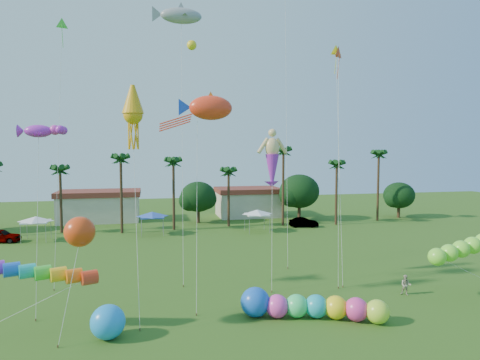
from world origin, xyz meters
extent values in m
cylinder|color=#3A2819|center=(-18.00, 41.00, 4.25)|extent=(0.36, 0.36, 8.50)
cylinder|color=#3A2819|center=(-10.00, 39.00, 5.00)|extent=(0.36, 0.36, 10.00)
cylinder|color=#3A2819|center=(-3.00, 40.00, 4.75)|extent=(0.36, 0.36, 9.50)
cylinder|color=#3A2819|center=(5.00, 41.00, 4.00)|extent=(0.36, 0.36, 8.00)
cylinder|color=#3A2819|center=(13.00, 40.00, 5.50)|extent=(0.36, 0.36, 11.00)
cylinder|color=#3A2819|center=(21.00, 39.00, 4.50)|extent=(0.36, 0.36, 9.00)
cylinder|color=#3A2819|center=(29.00, 41.00, 5.25)|extent=(0.36, 0.36, 10.50)
sphere|color=#113814|center=(1.00, 45.00, 4.03)|extent=(5.46, 5.46, 5.46)
sphere|color=#113814|center=(17.00, 44.00, 4.65)|extent=(6.30, 6.30, 6.30)
sphere|color=#113814|center=(34.00, 43.00, 3.72)|extent=(5.04, 5.04, 5.04)
cube|color=beige|center=(-14.00, 50.00, 2.00)|extent=(12.00, 7.00, 4.00)
cube|color=beige|center=(10.00, 50.00, 2.00)|extent=(10.00, 7.00, 4.00)
pyramid|color=white|center=(-20.00, 36.00, 2.75)|extent=(3.00, 3.00, 0.60)
pyramid|color=blue|center=(-6.00, 37.00, 2.75)|extent=(3.00, 3.00, 0.60)
pyramid|color=white|center=(8.00, 36.00, 2.75)|extent=(3.00, 3.00, 0.60)
imported|color=#4C4C54|center=(-24.12, 36.03, 0.82)|extent=(5.01, 2.56, 1.63)
imported|color=#4C4C54|center=(15.52, 38.03, 0.68)|extent=(4.35, 2.24, 1.37)
imported|color=#A6A08A|center=(12.81, 8.80, 0.78)|extent=(0.96, 0.91, 1.57)
sphere|color=#FF43BA|center=(1.80, 6.64, 0.77)|extent=(1.55, 1.55, 1.55)
sphere|color=#36E876|center=(3.09, 6.41, 0.77)|extent=(1.55, 1.55, 1.55)
sphere|color=#1BA9C2|center=(4.34, 6.09, 0.77)|extent=(1.55, 1.55, 1.55)
sphere|color=yellow|center=(5.54, 5.61, 0.77)|extent=(1.55, 1.55, 1.55)
sphere|color=#F03899|center=(6.69, 5.00, 0.77)|extent=(1.55, 1.55, 1.55)
sphere|color=#BCEC34|center=(7.83, 4.34, 0.77)|extent=(1.55, 1.55, 1.55)
sphere|color=blue|center=(0.43, 7.14, 0.99)|extent=(2.53, 2.53, 1.98)
sphere|color=#1B91F5|center=(-8.92, 5.68, 1.02)|extent=(2.04, 2.04, 2.04)
cylinder|color=red|center=(-11.69, 6.96, 3.39)|extent=(6.51, 2.19, 0.87)
cylinder|color=silver|center=(-13.67, 7.18, 1.69)|extent=(7.21, 0.46, 3.41)
ellipsoid|color=#7BF336|center=(14.43, 7.44, 3.24)|extent=(7.04, 1.42, 1.54)
cylinder|color=silver|center=(17.91, 8.05, 1.62)|extent=(6.98, 1.23, 3.26)
sphere|color=#E63E12|center=(-10.48, 6.47, 6.32)|extent=(1.95, 1.95, 1.80)
cylinder|color=silver|center=(-11.04, 5.76, 3.16)|extent=(1.16, 1.45, 6.33)
cylinder|color=brown|center=(-11.60, 5.06, 0.08)|extent=(0.08, 0.08, 0.16)
cylinder|color=silver|center=(3.33, 13.08, 5.09)|extent=(0.93, 3.11, 10.18)
cylinder|color=brown|center=(2.88, 11.54, 0.08)|extent=(0.08, 0.08, 0.16)
ellipsoid|color=#FC391C|center=(-1.74, 12.45, 14.35)|extent=(5.00, 1.81, 2.06)
cylinder|color=silver|center=(-2.58, 10.28, 7.18)|extent=(1.71, 4.38, 14.36)
cylinder|color=brown|center=(-3.42, 8.10, 0.08)|extent=(0.08, 0.08, 0.16)
ellipsoid|color=gray|center=(-3.21, 21.23, 23.71)|extent=(5.20, 1.98, 1.84)
cylinder|color=silver|center=(-3.50, 17.82, 11.85)|extent=(0.60, 6.85, 23.71)
cylinder|color=brown|center=(-3.78, 14.41, 0.08)|extent=(0.08, 0.08, 0.16)
cone|color=orange|center=(-7.42, 10.40, 13.57)|extent=(1.94, 1.94, 4.22)
cylinder|color=silver|center=(-7.26, 8.41, 6.78)|extent=(0.34, 3.99, 13.57)
cylinder|color=brown|center=(-7.11, 6.43, 0.08)|extent=(0.08, 0.08, 0.16)
ellipsoid|color=#B629CD|center=(-14.20, 13.52, 12.52)|extent=(3.49, 2.13, 1.30)
cylinder|color=silver|center=(-13.99, 11.45, 6.26)|extent=(0.44, 4.16, 12.53)
cylinder|color=brown|center=(-13.78, 9.38, 0.08)|extent=(0.08, 0.08, 0.16)
cone|color=red|center=(10.12, 15.65, 19.65)|extent=(1.24, 1.01, 1.33)
cylinder|color=silver|center=(9.26, 13.49, 9.82)|extent=(1.76, 4.36, 19.65)
cylinder|color=brown|center=(8.40, 11.32, 0.08)|extent=(0.08, 0.08, 0.16)
cone|color=#D4E717|center=(10.02, 15.97, 19.90)|extent=(1.17, 0.25, 1.17)
cylinder|color=silver|center=(9.46, 13.74, 9.95)|extent=(1.15, 4.48, 19.91)
cylinder|color=brown|center=(8.90, 11.52, 0.08)|extent=(0.08, 0.08, 0.16)
cone|color=#3CD431|center=(-13.45, 19.57, 21.82)|extent=(1.16, 0.62, 1.15)
cylinder|color=silver|center=(-13.67, 17.58, 10.91)|extent=(0.48, 4.01, 21.82)
cylinder|color=brown|center=(-13.90, 15.59, 0.08)|extent=(0.08, 0.08, 0.16)
cylinder|color=silver|center=(6.66, 19.71, 15.41)|extent=(0.81, 4.07, 30.83)
cylinder|color=brown|center=(6.27, 17.69, 0.08)|extent=(0.08, 0.08, 0.16)
camera|label=1|loc=(-6.48, -19.98, 11.15)|focal=32.00mm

